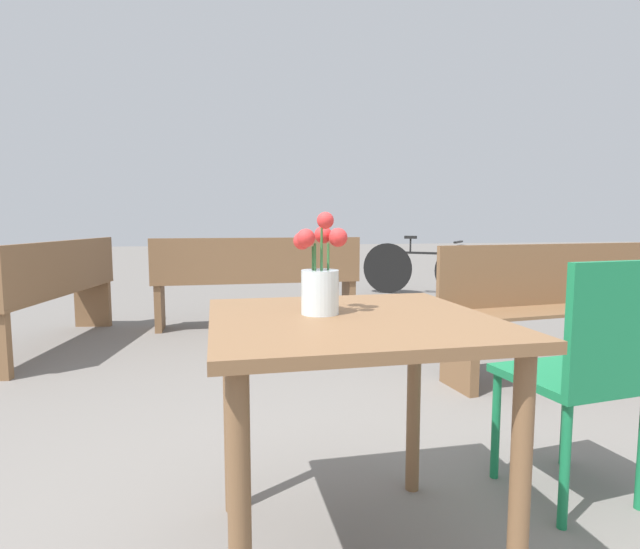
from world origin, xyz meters
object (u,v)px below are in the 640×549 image
object	(u,v)px
bench_middle	(258,278)
bench_near	(557,304)
cafe_chair	(588,366)
flower_vase	(320,280)
bicycle	(423,269)
bench_far	(57,289)
table_front	(351,357)

from	to	relation	value
bench_middle	bench_near	bearing A→B (deg)	-46.05
cafe_chair	flower_vase	bearing A→B (deg)	-176.56
cafe_chair	bench_near	world-z (taller)	cafe_chair
bench_near	bicycle	size ratio (longest dim) A/B	1.23
bench_near	bench_far	bearing A→B (deg)	157.27
cafe_chair	bench_middle	size ratio (longest dim) A/B	0.45
table_front	bicycle	size ratio (longest dim) A/B	0.57
bench_middle	flower_vase	bearing A→B (deg)	-91.70
bench_middle	bicycle	xyz separation A→B (m)	(2.37, 1.61, -0.11)
cafe_chair	bicycle	xyz separation A→B (m)	(1.51, 4.82, -0.14)
flower_vase	bench_middle	distance (m)	3.28
table_front	bench_middle	distance (m)	3.32
cafe_chair	bench_near	bearing A→B (deg)	55.99
bicycle	bench_middle	bearing A→B (deg)	-145.72
table_front	bench_middle	xyz separation A→B (m)	(0.02, 3.32, -0.14)
bench_near	bicycle	world-z (taller)	bench_near
flower_vase	bench_near	xyz separation A→B (m)	(1.87, 1.42, -0.36)
bench_near	bicycle	bearing A→B (deg)	80.34
bench_middle	bicycle	size ratio (longest dim) A/B	1.40
bench_middle	bench_far	size ratio (longest dim) A/B	1.07
table_front	bench_far	bearing A→B (deg)	118.79
bench_near	bench_middle	distance (m)	2.56
bench_near	cafe_chair	bearing A→B (deg)	-124.01
flower_vase	bench_middle	bearing A→B (deg)	88.30
table_front	bench_far	distance (m)	3.30
bench_near	bench_middle	size ratio (longest dim) A/B	0.88
flower_vase	bench_middle	xyz separation A→B (m)	(0.10, 3.26, -0.35)
cafe_chair	bench_middle	world-z (taller)	cafe_chair
table_front	cafe_chair	distance (m)	0.89
bench_far	bicycle	xyz separation A→B (m)	(3.97, 2.04, -0.10)
table_front	flower_vase	xyz separation A→B (m)	(-0.08, 0.05, 0.21)
table_front	bench_near	distance (m)	2.33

